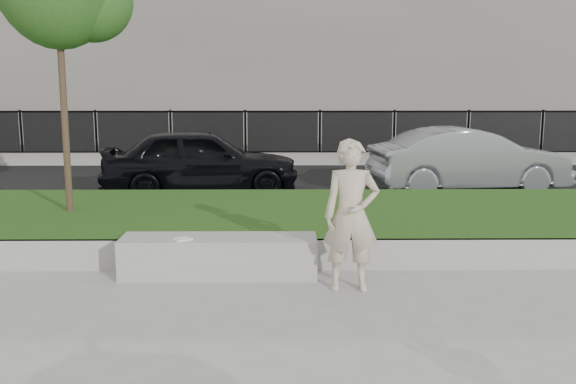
{
  "coord_description": "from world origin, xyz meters",
  "views": [
    {
      "loc": [
        0.47,
        -6.96,
        2.37
      ],
      "look_at": [
        0.55,
        1.2,
        0.99
      ],
      "focal_mm": 40.0,
      "sensor_mm": 36.0,
      "label": 1
    }
  ],
  "objects_px": {
    "man": "(351,215)",
    "book": "(182,239)",
    "car_dark": "(201,161)",
    "car_silver": "(468,160)",
    "stone_bench": "(219,256)"
  },
  "relations": [
    {
      "from": "man",
      "to": "book",
      "type": "xyz_separation_m",
      "value": [
        -2.01,
        0.39,
        -0.37
      ]
    },
    {
      "from": "car_dark",
      "to": "car_silver",
      "type": "xyz_separation_m",
      "value": [
        5.8,
        0.18,
        -0.01
      ]
    },
    {
      "from": "stone_bench",
      "to": "car_dark",
      "type": "distance_m",
      "value": 5.97
    },
    {
      "from": "man",
      "to": "car_dark",
      "type": "relative_size",
      "value": 0.42
    },
    {
      "from": "stone_bench",
      "to": "car_silver",
      "type": "relative_size",
      "value": 0.57
    },
    {
      "from": "man",
      "to": "car_silver",
      "type": "bearing_deg",
      "value": 63.79
    },
    {
      "from": "stone_bench",
      "to": "man",
      "type": "height_order",
      "value": "man"
    },
    {
      "from": "car_silver",
      "to": "car_dark",
      "type": "bearing_deg",
      "value": 83.62
    },
    {
      "from": "stone_bench",
      "to": "car_silver",
      "type": "height_order",
      "value": "car_silver"
    },
    {
      "from": "book",
      "to": "car_silver",
      "type": "height_order",
      "value": "car_silver"
    },
    {
      "from": "car_dark",
      "to": "car_silver",
      "type": "bearing_deg",
      "value": -95.73
    },
    {
      "from": "man",
      "to": "car_silver",
      "type": "distance_m",
      "value": 7.37
    },
    {
      "from": "book",
      "to": "car_dark",
      "type": "xyz_separation_m",
      "value": [
        -0.52,
        6.04,
        0.24
      ]
    },
    {
      "from": "book",
      "to": "car_silver",
      "type": "distance_m",
      "value": 8.16
    },
    {
      "from": "stone_bench",
      "to": "man",
      "type": "relative_size",
      "value": 1.38
    }
  ]
}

